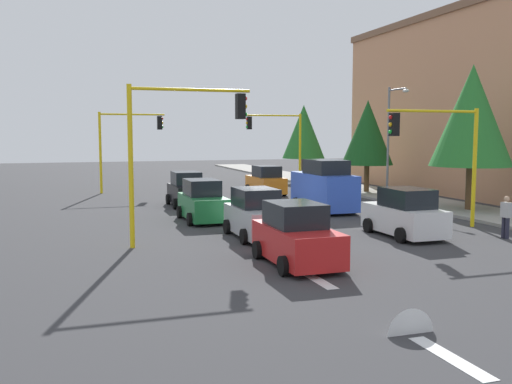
{
  "coord_description": "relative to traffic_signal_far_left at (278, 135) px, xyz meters",
  "views": [
    {
      "loc": [
        26.82,
        -9.64,
        4.15
      ],
      "look_at": [
        -0.41,
        -0.61,
        1.2
      ],
      "focal_mm": 39.8,
      "sensor_mm": 36.0,
      "label": 1
    }
  ],
  "objects": [
    {
      "name": "ground_plane",
      "position": [
        14.0,
        -5.7,
        -4.02
      ],
      "size": [
        120.0,
        120.0,
        0.0
      ],
      "primitive_type": "plane",
      "color": "#353538"
    },
    {
      "name": "sidewalk_kerb",
      "position": [
        9.0,
        4.8,
        -3.95
      ],
      "size": [
        80.0,
        4.0,
        0.15
      ],
      "primitive_type": "cube",
      "color": "gray",
      "rests_on": "ground"
    },
    {
      "name": "lane_arrow_near",
      "position": [
        25.51,
        -8.7,
        -4.02
      ],
      "size": [
        2.4,
        1.1,
        1.1
      ],
      "color": "silver",
      "rests_on": "ground"
    },
    {
      "name": "lane_arrow_mid",
      "position": [
        31.51,
        -8.7,
        -4.02
      ],
      "size": [
        2.4,
        1.1,
        1.1
      ],
      "color": "silver",
      "rests_on": "ground"
    },
    {
      "name": "apartment_block",
      "position": [
        7.39,
        12.8,
        2.2
      ],
      "size": [
        22.84,
        9.3,
        12.42
      ],
      "color": "tan",
      "rests_on": "ground"
    },
    {
      "name": "traffic_signal_far_left",
      "position": [
        0.0,
        0.0,
        0.0
      ],
      "size": [
        0.36,
        4.59,
        5.69
      ],
      "color": "yellow",
      "rests_on": "ground"
    },
    {
      "name": "traffic_signal_far_right",
      "position": [
        0.0,
        -11.39,
        -0.02
      ],
      "size": [
        0.36,
        4.59,
        5.65
      ],
      "color": "yellow",
      "rests_on": "ground"
    },
    {
      "name": "traffic_signal_near_left",
      "position": [
        20.0,
        -0.07,
        -0.28
      ],
      "size": [
        0.36,
        4.59,
        5.27
      ],
      "color": "yellow",
      "rests_on": "ground"
    },
    {
      "name": "traffic_signal_near_right",
      "position": [
        20.0,
        -11.43,
        0.15
      ],
      "size": [
        0.36,
        4.59,
        5.92
      ],
      "color": "yellow",
      "rests_on": "ground"
    },
    {
      "name": "street_lamp_curbside",
      "position": [
        10.39,
        3.5,
        0.32
      ],
      "size": [
        2.15,
        0.28,
        7.0
      ],
      "color": "slate",
      "rests_on": "ground"
    },
    {
      "name": "tree_roadside_far",
      "position": [
        -4.0,
        3.8,
        0.29
      ],
      "size": [
        3.62,
        3.62,
        6.59
      ],
      "color": "brown",
      "rests_on": "ground"
    },
    {
      "name": "tree_roadside_mid",
      "position": [
        6.0,
        4.3,
        0.2
      ],
      "size": [
        3.55,
        3.55,
        6.45
      ],
      "color": "brown",
      "rests_on": "ground"
    },
    {
      "name": "tree_roadside_near",
      "position": [
        16.0,
        4.8,
        1.06
      ],
      "size": [
        4.24,
        4.24,
        7.75
      ],
      "color": "brown",
      "rests_on": "ground"
    },
    {
      "name": "delivery_van_blue",
      "position": [
        13.15,
        -2.3,
        -2.74
      ],
      "size": [
        4.8,
        2.22,
        2.77
      ],
      "color": "blue",
      "rests_on": "ground"
    },
    {
      "name": "car_black",
      "position": [
        8.74,
        -8.91,
        -3.13
      ],
      "size": [
        3.71,
        2.01,
        1.98
      ],
      "color": "black",
      "rests_on": "ground"
    },
    {
      "name": "car_red",
      "position": [
        24.37,
        -8.53,
        -3.13
      ],
      "size": [
        3.89,
        2.05,
        1.98
      ],
      "color": "red",
      "rests_on": "ground"
    },
    {
      "name": "car_white",
      "position": [
        21.14,
        -2.48,
        -3.13
      ],
      "size": [
        3.99,
        2.03,
        1.98
      ],
      "color": "white",
      "rests_on": "ground"
    },
    {
      "name": "car_orange",
      "position": [
        4.22,
        -2.49,
        -3.13
      ],
      "size": [
        4.0,
        2.01,
        1.98
      ],
      "color": "orange",
      "rests_on": "ground"
    },
    {
      "name": "car_green",
      "position": [
        14.51,
        -9.3,
        -3.13
      ],
      "size": [
        4.02,
        2.0,
        1.98
      ],
      "color": "#1E7238",
      "rests_on": "ground"
    },
    {
      "name": "car_silver",
      "position": [
        19.47,
        -8.23,
        -3.13
      ],
      "size": [
        3.86,
        2.03,
        1.98
      ],
      "color": "#B2B5BA",
      "rests_on": "ground"
    },
    {
      "name": "pedestrian_crossing",
      "position": [
        22.82,
        1.08,
        -3.11
      ],
      "size": [
        0.4,
        0.24,
        1.7
      ],
      "color": "#262638",
      "rests_on": "ground"
    }
  ]
}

